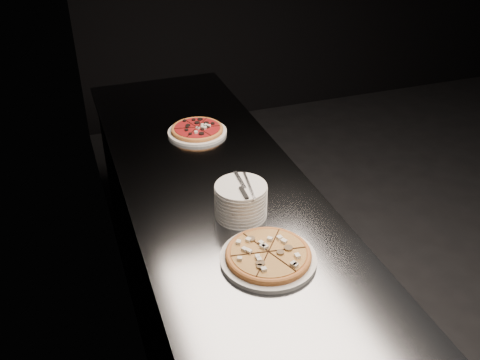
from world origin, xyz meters
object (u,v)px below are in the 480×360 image
object	(u,v)px
plate_stack	(241,201)
ramekin	(241,186)
cutlery	(244,187)
counter	(219,269)
pizza_tomato	(197,130)
pizza_mushroom	(268,256)

from	to	relation	value
plate_stack	ramekin	world-z (taller)	plate_stack
plate_stack	cutlery	bearing A→B (deg)	-62.38
ramekin	plate_stack	bearing A→B (deg)	-110.14
counter	pizza_tomato	xyz separation A→B (m)	(0.05, 0.46, 0.48)
pizza_tomato	counter	bearing A→B (deg)	-96.24
counter	pizza_tomato	distance (m)	0.67
cutlery	plate_stack	bearing A→B (deg)	120.03
counter	plate_stack	xyz separation A→B (m)	(0.02, -0.24, 0.52)
plate_stack	ramekin	xyz separation A→B (m)	(0.05, 0.14, -0.03)
pizza_mushroom	cutlery	bearing A→B (deg)	87.92
ramekin	cutlery	bearing A→B (deg)	-105.75
counter	pizza_mushroom	world-z (taller)	pizza_mushroom
pizza_tomato	cutlery	bearing A→B (deg)	-91.75
cutlery	ramekin	distance (m)	0.19
counter	ramekin	distance (m)	0.51
pizza_mushroom	plate_stack	size ratio (longest dim) A/B	1.72
pizza_tomato	cutlery	world-z (taller)	cutlery
cutlery	counter	bearing A→B (deg)	98.84
counter	pizza_mushroom	distance (m)	0.70
pizza_tomato	plate_stack	xyz separation A→B (m)	(-0.03, -0.70, 0.05)
pizza_mushroom	counter	bearing A→B (deg)	92.14
pizza_mushroom	pizza_tomato	world-z (taller)	pizza_mushroom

